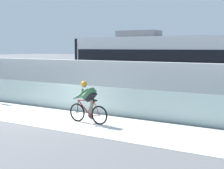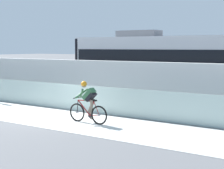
# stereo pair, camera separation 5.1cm
# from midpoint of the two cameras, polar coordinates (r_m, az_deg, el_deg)

# --- Properties ---
(ground_plane) EXTENTS (200.00, 200.00, 0.00)m
(ground_plane) POSITION_cam_midpoint_polar(r_m,az_deg,el_deg) (14.85, -9.72, -5.28)
(ground_plane) COLOR slate
(bike_path_deck) EXTENTS (32.00, 3.20, 0.01)m
(bike_path_deck) POSITION_cam_midpoint_polar(r_m,az_deg,el_deg) (14.85, -9.72, -5.25)
(bike_path_deck) COLOR silver
(bike_path_deck) RESTS_ON ground
(glass_parapet) EXTENTS (32.00, 0.05, 1.19)m
(glass_parapet) POSITION_cam_midpoint_polar(r_m,az_deg,el_deg) (16.13, -5.29, -2.17)
(glass_parapet) COLOR #ADC6C1
(glass_parapet) RESTS_ON ground
(concrete_barrier_wall) EXTENTS (32.00, 0.36, 2.23)m
(concrete_barrier_wall) POSITION_cam_midpoint_polar(r_m,az_deg,el_deg) (17.50, -1.64, 0.22)
(concrete_barrier_wall) COLOR silver
(concrete_barrier_wall) RESTS_ON ground
(tram_rail_near) EXTENTS (32.00, 0.08, 0.01)m
(tram_rail_near) POSITION_cam_midpoint_polar(r_m,az_deg,el_deg) (19.72, 2.49, -2.38)
(tram_rail_near) COLOR #595654
(tram_rail_near) RESTS_ON ground
(tram_rail_far) EXTENTS (32.00, 0.08, 0.01)m
(tram_rail_far) POSITION_cam_midpoint_polar(r_m,az_deg,el_deg) (20.95, 4.49, -1.89)
(tram_rail_far) COLOR #595654
(tram_rail_far) RESTS_ON ground
(tram) EXTENTS (11.06, 2.54, 3.81)m
(tram) POSITION_cam_midpoint_polar(r_m,az_deg,el_deg) (19.12, 9.56, 2.97)
(tram) COLOR silver
(tram) RESTS_ON ground
(cyclist_on_bike) EXTENTS (1.77, 0.58, 1.61)m
(cyclist_on_bike) POSITION_cam_midpoint_polar(r_m,az_deg,el_deg) (13.50, -3.79, -2.97)
(cyclist_on_bike) COLOR black
(cyclist_on_bike) RESTS_ON ground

